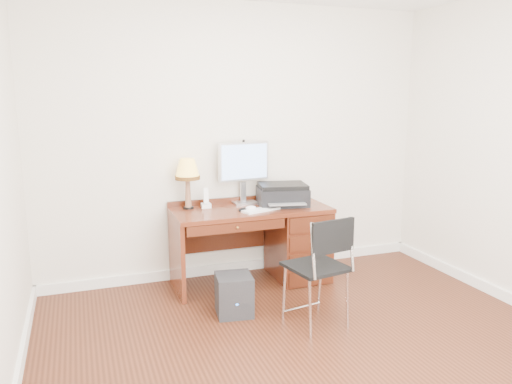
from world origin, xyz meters
name	(u,v)px	position (x,y,z in m)	size (l,w,h in m)	color
ground	(314,349)	(0.00, 0.00, 0.00)	(4.00, 4.00, 0.00)	#36170C
room_shell	(281,308)	(0.00, 0.63, 0.05)	(4.00, 4.00, 4.00)	silver
desk	(281,238)	(0.32, 1.40, 0.41)	(1.50, 0.67, 0.75)	#5D2413
monitor	(244,165)	(0.01, 1.63, 1.13)	(0.53, 0.20, 0.61)	silver
keyboard	(264,209)	(0.09, 1.27, 0.76)	(0.44, 0.13, 0.02)	white
mouse_pad	(251,209)	(-0.04, 1.29, 0.76)	(0.23, 0.23, 0.05)	black
printer	(282,194)	(0.34, 1.43, 0.85)	(0.54, 0.45, 0.21)	black
leg_lamp	(187,172)	(-0.57, 1.57, 1.10)	(0.23, 0.23, 0.48)	black
phone	(206,202)	(-0.40, 1.56, 0.81)	(0.10, 0.10, 0.19)	white
pen_cup	(264,198)	(0.21, 1.58, 0.80)	(0.08, 0.08, 0.10)	black
chair	(320,261)	(0.19, 0.31, 0.55)	(0.49, 0.49, 0.90)	black
equipment_box	(234,295)	(-0.37, 0.76, 0.17)	(0.29, 0.29, 0.34)	black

